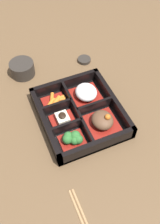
{
  "coord_description": "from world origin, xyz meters",
  "views": [
    {
      "loc": [
        0.45,
        -0.19,
        0.67
      ],
      "look_at": [
        0.0,
        0.0,
        0.03
      ],
      "focal_mm": 42.0,
      "sensor_mm": 36.0,
      "label": 1
    }
  ],
  "objects": [
    {
      "name": "bowl_tofu",
      "position": [
        -0.0,
        -0.06,
        0.02
      ],
      "size": [
        0.06,
        0.07,
        0.03
      ],
      "color": "maroon",
      "rests_on": "bento_base"
    },
    {
      "name": "bowl_greens",
      "position": [
        0.08,
        -0.06,
        0.03
      ],
      "size": [
        0.06,
        0.07,
        0.04
      ],
      "color": "maroon",
      "rests_on": "bento_base"
    },
    {
      "name": "bowl_carrots",
      "position": [
        -0.08,
        -0.06,
        0.02
      ],
      "size": [
        0.06,
        0.08,
        0.02
      ],
      "color": "maroon",
      "rests_on": "bento_base"
    },
    {
      "name": "ground_plane",
      "position": [
        0.0,
        0.0,
        0.0
      ],
      "size": [
        3.0,
        3.0,
        0.0
      ],
      "primitive_type": "plane",
      "color": "brown"
    },
    {
      "name": "bento_base",
      "position": [
        0.0,
        0.0,
        0.01
      ],
      "size": [
        0.27,
        0.24,
        0.01
      ],
      "color": "black",
      "rests_on": "ground_plane"
    },
    {
      "name": "bowl_stew",
      "position": [
        0.06,
        0.05,
        0.03
      ],
      "size": [
        0.1,
        0.1,
        0.05
      ],
      "color": "maroon",
      "rests_on": "bento_base"
    },
    {
      "name": "sauce_dish",
      "position": [
        -0.23,
        0.12,
        0.01
      ],
      "size": [
        0.05,
        0.05,
        0.01
      ],
      "color": "#2D2823",
      "rests_on": "ground_plane"
    },
    {
      "name": "bowl_rice",
      "position": [
        -0.06,
        0.05,
        0.03
      ],
      "size": [
        0.1,
        0.1,
        0.04
      ],
      "color": "maroon",
      "rests_on": "bento_base"
    },
    {
      "name": "bento_rim",
      "position": [
        -0.0,
        -0.0,
        0.02
      ],
      "size": [
        0.27,
        0.24,
        0.05
      ],
      "color": "black",
      "rests_on": "ground_plane"
    },
    {
      "name": "tea_cup",
      "position": [
        -0.26,
        -0.11,
        0.03
      ],
      "size": [
        0.09,
        0.09,
        0.05
      ],
      "color": "#2D2823",
      "rests_on": "ground_plane"
    }
  ]
}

